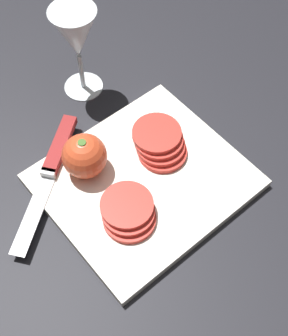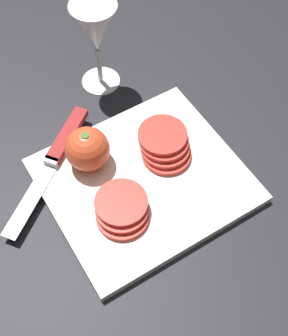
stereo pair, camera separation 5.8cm
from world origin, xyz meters
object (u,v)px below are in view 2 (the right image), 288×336
(tomato_slice_stack_near, at_px, (122,209))
(tomato_slice_stack_far, at_px, (165,145))
(wine_glass, at_px, (96,32))
(whole_tomato, at_px, (87,149))
(knife, at_px, (61,146))

(tomato_slice_stack_near, height_order, tomato_slice_stack_far, tomato_slice_stack_far)
(wine_glass, xyz_separation_m, whole_tomato, (0.11, 0.16, -0.07))
(wine_glass, distance_m, tomato_slice_stack_far, 0.23)
(tomato_slice_stack_far, bearing_deg, wine_glass, -87.89)
(knife, bearing_deg, tomato_slice_stack_far, 109.30)
(whole_tomato, relative_size, tomato_slice_stack_far, 0.72)
(whole_tomato, distance_m, tomato_slice_stack_far, 0.13)
(wine_glass, height_order, tomato_slice_stack_far, wine_glass)
(tomato_slice_stack_near, bearing_deg, whole_tomato, -91.17)
(knife, bearing_deg, tomato_slice_stack_near, 61.74)
(whole_tomato, relative_size, knife, 0.33)
(whole_tomato, bearing_deg, wine_glass, -123.97)
(wine_glass, relative_size, knife, 0.79)
(wine_glass, height_order, knife, wine_glass)
(whole_tomato, height_order, tomato_slice_stack_far, whole_tomato)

